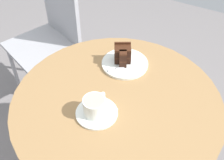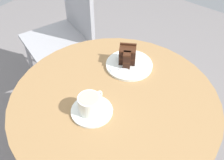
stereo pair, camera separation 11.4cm
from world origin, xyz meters
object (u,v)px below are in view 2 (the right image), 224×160
teaspoon (106,106)px  fork (123,69)px  coffee_cup (90,104)px  napkin (127,66)px  cake_slice (127,56)px  saucer (92,111)px  cake_plate (129,65)px  cafe_chair (67,30)px

teaspoon → fork: fork is taller
coffee_cup → napkin: bearing=7.6°
coffee_cup → cake_slice: 0.31m
saucer → fork: bearing=8.8°
saucer → cake_slice: bearing=9.6°
coffee_cup → cake_plate: size_ratio=0.56×
coffee_cup → cake_plate: bearing=6.2°
teaspoon → cake_slice: size_ratio=1.06×
cake_plate → cafe_chair: 0.70m
teaspoon → cake_plate: (0.26, 0.07, -0.01)m
coffee_cup → cafe_chair: (0.54, 0.67, -0.23)m
teaspoon → cake_plate: teaspoon is taller
cake_slice → fork: (-0.05, -0.01, -0.04)m
cafe_chair → coffee_cup: bearing=-18.5°
saucer → teaspoon: 0.06m
fork → napkin: bearing=-130.0°
saucer → teaspoon: (0.05, -0.03, 0.01)m
saucer → cafe_chair: 0.88m
saucer → cake_slice: 0.32m
cake_slice → cafe_chair: cafe_chair is taller
saucer → coffee_cup: size_ratio=1.37×
cake_slice → napkin: size_ratio=0.49×
cake_plate → fork: fork is taller
fork → cake_slice: bearing=-123.1°
teaspoon → fork: (0.21, 0.07, 0.00)m
saucer → cake_plate: cake_plate is taller
coffee_cup → cafe_chair: bearing=51.2°
cake_slice → fork: cake_slice is taller
teaspoon → fork: size_ratio=0.85×
cake_slice → coffee_cup: bearing=-171.3°
napkin → cafe_chair: 0.70m
coffee_cup → fork: bearing=7.7°
cake_plate → cake_slice: bearing=79.3°
coffee_cup → cake_slice: (0.31, 0.05, 0.01)m
cake_plate → cake_slice: 0.05m
cake_slice → napkin: bearing=-142.4°
cake_slice → cafe_chair: (0.23, 0.62, -0.24)m
cake_slice → saucer: bearing=-170.4°
teaspoon → cafe_chair: size_ratio=0.12×
cake_slice → fork: 0.06m
teaspoon → napkin: size_ratio=0.52×
coffee_cup → teaspoon: bearing=-35.2°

